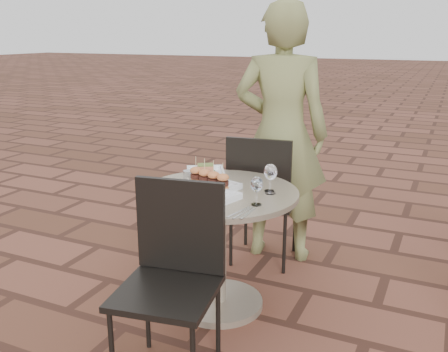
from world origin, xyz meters
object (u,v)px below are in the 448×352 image
at_px(cafe_table, 219,231).
at_px(plate_salmon, 205,171).
at_px(chair_far, 262,190).
at_px(diner, 281,134).
at_px(chair_near, 173,264).
at_px(plate_sliders, 209,182).
at_px(plate_tuna, 205,197).

height_order(cafe_table, plate_salmon, plate_salmon).
xyz_separation_m(cafe_table, chair_far, (0.02, 0.64, 0.07)).
relative_size(cafe_table, diner, 0.50).
distance_m(chair_far, chair_near, 1.24).
height_order(cafe_table, chair_far, chair_far).
distance_m(diner, plate_salmon, 0.67).
bearing_deg(chair_near, diner, 79.54).
bearing_deg(plate_sliders, diner, 81.06).
bearing_deg(plate_salmon, chair_far, 55.73).
xyz_separation_m(plate_salmon, plate_sliders, (0.17, -0.28, 0.02)).
relative_size(cafe_table, plate_sliders, 2.64).
xyz_separation_m(chair_far, plate_salmon, (-0.25, -0.36, 0.20)).
distance_m(cafe_table, plate_salmon, 0.45).
xyz_separation_m(diner, plate_sliders, (-0.14, -0.86, -0.13)).
bearing_deg(chair_near, plate_tuna, 86.72).
bearing_deg(plate_tuna, plate_sliders, 109.39).
relative_size(chair_far, plate_tuna, 2.63).
distance_m(plate_sliders, plate_tuna, 0.19).
bearing_deg(chair_near, chair_far, 81.87).
height_order(cafe_table, chair_near, chair_near).
distance_m(chair_far, diner, 0.42).
bearing_deg(plate_salmon, plate_sliders, -59.25).
height_order(chair_far, plate_salmon, chair_far).
relative_size(chair_far, plate_salmon, 2.94).
height_order(plate_salmon, plate_sliders, plate_sliders).
distance_m(chair_near, plate_salmon, 0.94).
relative_size(cafe_table, chair_far, 0.97).
xyz_separation_m(cafe_table, plate_tuna, (-0.00, -0.18, 0.26)).
bearing_deg(cafe_table, plate_sliders, -177.46).
xyz_separation_m(cafe_table, plate_salmon, (-0.23, 0.28, 0.26)).
relative_size(plate_sliders, plate_tuna, 0.97).
bearing_deg(chair_far, cafe_table, 81.87).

